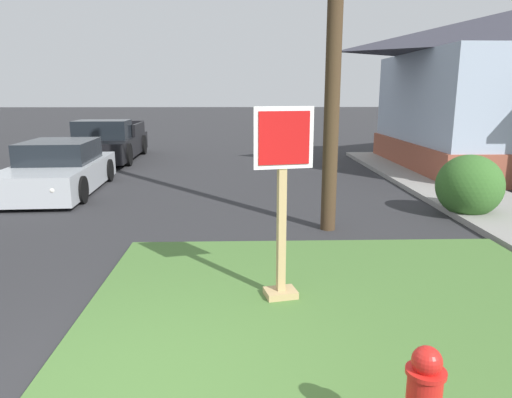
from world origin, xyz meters
name	(u,v)px	position (x,y,z in m)	size (l,w,h in m)	color
grass_corner_patch	(350,321)	(2.11, 1.42, 0.04)	(5.79, 5.32, 0.08)	#477033
sidewalk_strip	(498,210)	(6.21, 6.02, 0.06)	(2.20, 18.43, 0.12)	gray
stop_sign	(282,210)	(1.41, 1.95, 1.12)	(0.66, 0.35, 2.19)	tan
manhole_cover	(207,275)	(0.49, 2.83, 0.01)	(0.70, 0.70, 0.02)	black
parked_sedan_silver	(59,170)	(-3.57, 8.53, 0.54)	(2.14, 4.46, 1.25)	#ADB2B7
pickup_truck_black	(108,143)	(-3.90, 14.13, 0.62)	(2.32, 5.26, 1.48)	black
shrub_by_curb	(469,186)	(5.46, 5.81, 0.62)	(1.28, 1.28, 1.24)	#346327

